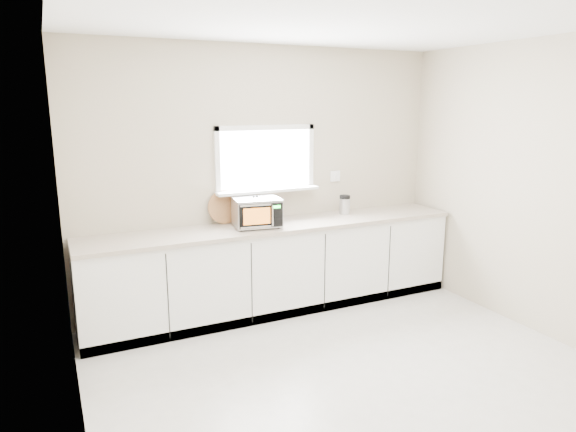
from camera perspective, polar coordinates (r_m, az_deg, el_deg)
ground at (r=4.18m, az=8.91°, el=-18.24°), size 4.00×4.00×0.00m
back_wall at (r=5.41m, az=-2.56°, el=4.38°), size 4.00×0.17×2.70m
cabinets at (r=5.36m, az=-1.23°, el=-5.85°), size 3.92×0.60×0.88m
countertop at (r=5.22m, az=-1.21°, el=-1.09°), size 3.92×0.64×0.04m
microwave at (r=5.07m, az=-3.47°, el=0.46°), size 0.49×0.42×0.29m
knife_block at (r=5.16m, az=-3.83°, el=0.43°), size 0.11×0.21×0.30m
cutting_board at (r=5.24m, az=-7.08°, el=1.00°), size 0.34×0.08×0.34m
coffee_grinder at (r=5.70m, az=6.32°, el=1.29°), size 0.15×0.15×0.21m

